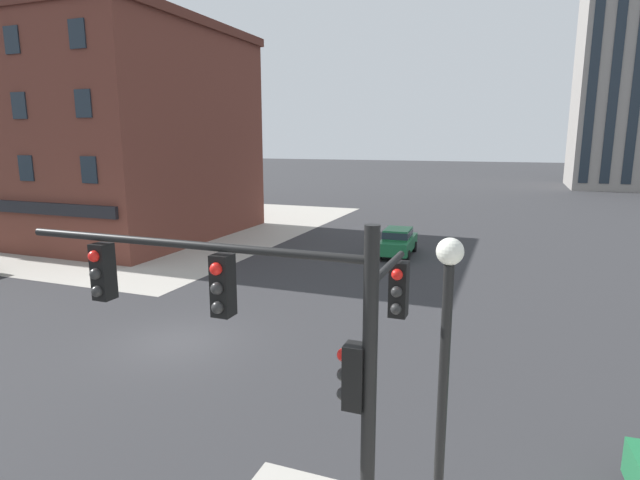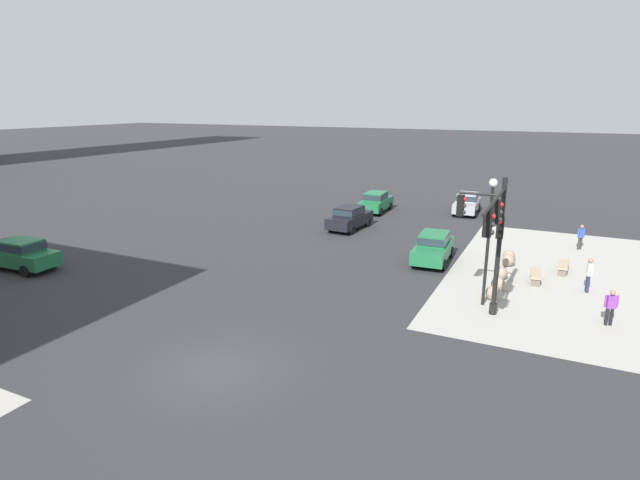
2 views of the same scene
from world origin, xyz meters
name	(u,v)px [view 1 (image 1 of 2)]	position (x,y,z in m)	size (l,w,h in m)	color
ground_plane	(178,342)	(0.00, 0.00, 0.00)	(320.00, 320.00, 0.00)	#2D2D30
sidewalk_far_corner	(126,223)	(-20.00, 20.00, 0.00)	(32.00, 32.00, 0.02)	#A8A399
traffic_signal_main	(298,360)	(8.00, -7.73, 3.91)	(5.81, 2.09, 5.97)	black
street_lamp_corner_near	(443,394)	(10.00, -7.39, 3.58)	(0.36, 0.36, 5.76)	black
car_main_northbound_near	(398,241)	(4.29, 16.26, 0.92)	(2.02, 4.47, 1.68)	#1E6B3D
storefront_block_near_corner	(72,134)	(-20.96, 16.13, 7.44)	(24.41, 16.68, 14.87)	brown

